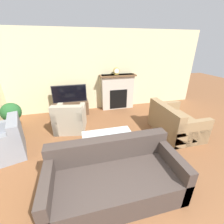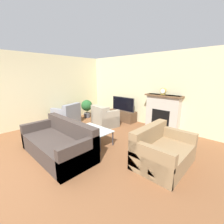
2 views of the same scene
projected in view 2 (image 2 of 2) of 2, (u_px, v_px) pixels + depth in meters
ground_plane at (19, 171)px, 3.09m from camera, size 20.00×20.00×0.00m
wall_back at (142, 90)px, 5.97m from camera, size 8.39×0.06×2.70m
wall_left at (55, 89)px, 6.17m from camera, size 0.06×7.50×2.70m
fireplace at (163, 112)px, 5.33m from camera, size 1.28×0.37×1.25m
tv_stand at (123, 115)px, 6.45m from camera, size 1.16×0.46×0.45m
tv at (123, 104)px, 6.32m from camera, size 1.10×0.06×0.57m
couch_sectional at (59, 143)px, 3.69m from camera, size 2.05×0.97×0.82m
couch_loveseat at (162, 152)px, 3.28m from camera, size 0.94×1.33×0.82m
armchair_by_window at (67, 116)px, 6.06m from camera, size 1.03×1.03×0.82m
armchair_accent at (104, 119)px, 5.69m from camera, size 0.93×0.93×0.82m
coffee_table at (94, 130)px, 4.29m from camera, size 1.09×0.56×0.43m
potted_plant at (87, 107)px, 6.89m from camera, size 0.51×0.51×0.81m
mantel_clock at (163, 91)px, 5.18m from camera, size 0.21×0.07×0.24m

